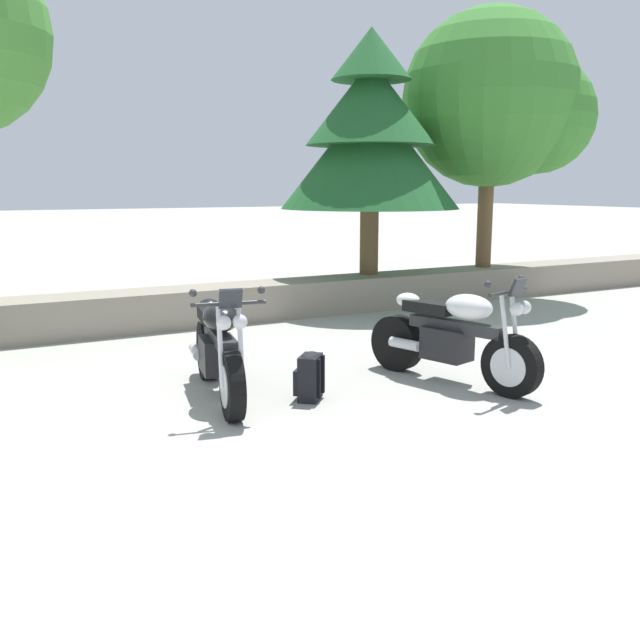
# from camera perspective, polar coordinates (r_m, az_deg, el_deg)

# --- Properties ---
(motorcycle_black_near_left) EXTENTS (0.74, 2.05, 1.18)m
(motorcycle_black_near_left) POSITION_cam_1_polar(r_m,az_deg,el_deg) (6.86, -8.19, -2.36)
(motorcycle_black_near_left) COLOR black
(motorcycle_black_near_left) RESTS_ON ground
(motorcycle_white_centre) EXTENTS (0.89, 2.03, 1.18)m
(motorcycle_white_centre) POSITION_cam_1_polar(r_m,az_deg,el_deg) (7.43, 10.73, -1.42)
(motorcycle_white_centre) COLOR black
(motorcycle_white_centre) RESTS_ON ground
(rider_backpack) EXTENTS (0.35, 0.35, 0.47)m
(rider_backpack) POSITION_cam_1_polar(r_m,az_deg,el_deg) (6.78, -0.85, -4.50)
(rider_backpack) COLOR black
(rider_backpack) RESTS_ON ground
(pine_tree_mid_right) EXTENTS (3.00, 3.00, 4.01)m
(pine_tree_mid_right) POSITION_cam_1_polar(r_m,az_deg,el_deg) (12.05, 4.11, 14.81)
(pine_tree_mid_right) COLOR brown
(pine_tree_mid_right) RESTS_ON stone_wall
(leafy_tree_far_right) EXTENTS (3.29, 3.14, 4.59)m
(leafy_tree_far_right) POSITION_cam_1_polar(r_m,az_deg,el_deg) (13.54, 14.40, 16.70)
(leafy_tree_far_right) COLOR brown
(leafy_tree_far_right) RESTS_ON stone_wall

